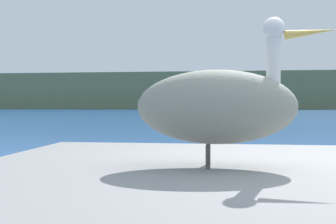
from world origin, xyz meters
name	(u,v)px	position (x,y,z in m)	size (l,w,h in m)	color
hillside_backdrop	(225,91)	(0.00, 77.37, 3.54)	(140.00, 10.46, 7.08)	#6B7A51
pier_dock	(216,212)	(-1.05, -0.55, 0.30)	(3.36, 3.08, 0.60)	gray
pelican	(218,105)	(-1.04, -0.55, 1.00)	(1.29, 0.51, 0.97)	gray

